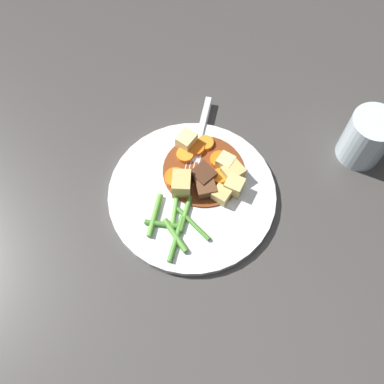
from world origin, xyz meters
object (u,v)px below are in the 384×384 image
object	(u,v)px
water_glass	(367,138)
meat_chunk_1	(205,188)
carrot_slice_3	(177,176)
potato_chunk_4	(233,173)
carrot_slice_1	(220,177)
meat_chunk_0	(205,177)
dinner_plate	(192,194)
potato_chunk_2	(221,195)
fork	(198,142)
potato_chunk_0	(234,186)
potato_chunk_3	(186,141)
carrot_slice_4	(205,143)
potato_chunk_5	(182,184)
carrot_slice_2	(196,148)
carrot_slice_5	(185,155)
carrot_slice_0	(218,159)
potato_chunk_1	(225,163)

from	to	relation	value
water_glass	meat_chunk_1	bearing A→B (deg)	146.07
carrot_slice_3	potato_chunk_4	world-z (taller)	potato_chunk_4
carrot_slice_1	meat_chunk_0	xyz separation A→B (m)	(-0.02, 0.02, 0.01)
carrot_slice_1	dinner_plate	bearing A→B (deg)	156.50
potato_chunk_2	water_glass	distance (m)	0.25
carrot_slice_3	fork	world-z (taller)	carrot_slice_3
potato_chunk_0	carrot_slice_1	bearing A→B (deg)	89.05
potato_chunk_3	meat_chunk_1	bearing A→B (deg)	-121.44
potato_chunk_4	carrot_slice_4	bearing A→B (deg)	73.90
meat_chunk_1	potato_chunk_5	bearing A→B (deg)	123.17
carrot_slice_1	carrot_slice_2	xyz separation A→B (m)	(0.02, 0.06, -0.00)
carrot_slice_2	fork	xyz separation A→B (m)	(0.01, 0.01, -0.00)
carrot_slice_3	carrot_slice_5	distance (m)	0.04
carrot_slice_0	water_glass	size ratio (longest dim) A/B	0.35
potato_chunk_1	potato_chunk_5	bearing A→B (deg)	158.67
carrot_slice_4	potato_chunk_0	world-z (taller)	potato_chunk_0
potato_chunk_2	meat_chunk_1	bearing A→B (deg)	102.60
carrot_slice_0	potato_chunk_5	distance (m)	0.08
dinner_plate	potato_chunk_1	bearing A→B (deg)	-10.60
carrot_slice_3	fork	bearing A→B (deg)	13.14
carrot_slice_5	carrot_slice_3	bearing A→B (deg)	-157.46
potato_chunk_2	meat_chunk_0	distance (m)	0.04
meat_chunk_0	fork	bearing A→B (deg)	47.37
carrot_slice_4	potato_chunk_4	size ratio (longest dim) A/B	0.88
carrot_slice_4	potato_chunk_1	distance (m)	0.05
carrot_slice_4	potato_chunk_3	world-z (taller)	potato_chunk_3
potato_chunk_1	water_glass	bearing A→B (deg)	-42.02
carrot_slice_2	meat_chunk_0	distance (m)	0.06
carrot_slice_5	potato_chunk_5	xyz separation A→B (m)	(-0.05, -0.03, 0.01)
carrot_slice_2	meat_chunk_1	xyz separation A→B (m)	(-0.05, -0.06, 0.01)
carrot_slice_4	meat_chunk_0	world-z (taller)	meat_chunk_0
dinner_plate	fork	world-z (taller)	fork
carrot_slice_5	potato_chunk_5	size ratio (longest dim) A/B	0.80
water_glass	meat_chunk_0	bearing A→B (deg)	142.31
carrot_slice_2	carrot_slice_4	distance (m)	0.02
meat_chunk_1	water_glass	xyz separation A→B (m)	(0.22, -0.15, 0.02)
carrot_slice_4	potato_chunk_4	world-z (taller)	potato_chunk_4
carrot_slice_2	meat_chunk_0	size ratio (longest dim) A/B	0.86
potato_chunk_2	potato_chunk_4	xyz separation A→B (m)	(0.04, 0.01, 0.00)
potato_chunk_0	potato_chunk_1	world-z (taller)	same
carrot_slice_5	potato_chunk_5	distance (m)	0.06
carrot_slice_3	potato_chunk_2	bearing A→B (deg)	-77.61
carrot_slice_2	fork	bearing A→B (deg)	26.63
carrot_slice_1	potato_chunk_1	size ratio (longest dim) A/B	0.97
carrot_slice_2	potato_chunk_3	world-z (taller)	potato_chunk_3
carrot_slice_2	potato_chunk_2	size ratio (longest dim) A/B	1.10
carrot_slice_3	meat_chunk_0	bearing A→B (deg)	-56.71
carrot_slice_5	potato_chunk_3	world-z (taller)	potato_chunk_3
carrot_slice_1	potato_chunk_2	bearing A→B (deg)	-138.07
potato_chunk_5	carrot_slice_4	bearing A→B (deg)	14.17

